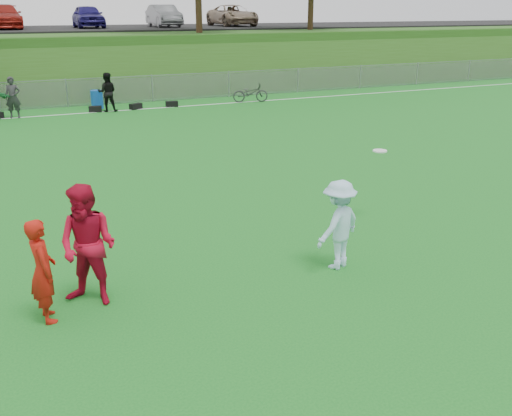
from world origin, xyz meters
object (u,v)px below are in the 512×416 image
player_red_center (88,246)px  recycling_bin (97,99)px  frisbee (380,151)px  player_red_left (43,271)px  bicycle (250,93)px  player_blue (339,225)px

player_red_center → recycling_bin: (3.04, 18.46, -0.54)m
frisbee → recycling_bin: size_ratio=0.37×
player_red_left → player_red_center: bearing=-77.9°
bicycle → frisbee: bearing=179.7°
player_red_left → player_blue: bearing=-99.6°
recycling_bin → bicycle: (7.11, -1.12, 0.03)m
player_red_left → player_red_center: player_red_center is taller
player_red_left → bicycle: 20.65m
player_red_center → recycling_bin: size_ratio=2.32×
frisbee → bicycle: size_ratio=0.18×
frisbee → bicycle: frisbee is taller
recycling_bin → player_blue: bearing=-86.6°
player_red_center → bicycle: bearing=97.8°
player_blue → frisbee: size_ratio=5.27×
player_blue → player_red_center: bearing=-29.2°
player_red_left → bicycle: size_ratio=0.93×
player_blue → bicycle: bearing=-132.0°
player_red_left → recycling_bin: 19.07m
player_blue → recycling_bin: bearing=-110.0°
player_red_center → player_blue: (4.16, -0.42, -0.16)m
player_red_center → bicycle: size_ratio=1.13×
player_red_center → recycling_bin: bearing=118.8°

